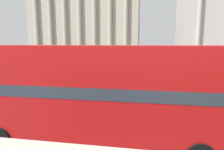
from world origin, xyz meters
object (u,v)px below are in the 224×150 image
traffic_light_near (158,70)px  pedestrian_red (159,66)px  double_decker_bus (99,91)px  pedestrian_blue (141,83)px  plaza_building_left (87,24)px  traffic_light_mid (177,59)px

traffic_light_near → pedestrian_red: traffic_light_near is taller
double_decker_bus → pedestrian_blue: (1.55, 9.18, -1.46)m
double_decker_bus → plaza_building_left: plaza_building_left is taller
traffic_light_near → double_decker_bus: bearing=-115.6°
pedestrian_blue → plaza_building_left: bearing=7.7°
double_decker_bus → traffic_light_near: 6.38m
pedestrian_red → traffic_light_mid: bearing=-162.5°
double_decker_bus → traffic_light_mid: 15.51m
plaza_building_left → traffic_light_near: (15.76, -36.17, -6.51)m
traffic_light_near → pedestrian_red: (1.06, 16.04, -1.60)m
double_decker_bus → traffic_light_near: size_ratio=2.66×
traffic_light_near → traffic_light_mid: size_ratio=0.99×
pedestrian_red → plaza_building_left: bearing=46.2°
traffic_light_near → pedestrian_blue: 3.99m
double_decker_bus → traffic_light_mid: double_decker_bus is taller
double_decker_bus → pedestrian_red: 22.18m
traffic_light_mid → pedestrian_red: (-1.43, 7.21, -1.64)m
traffic_light_near → pedestrian_red: size_ratio=2.34×
pedestrian_blue → pedestrian_red: (2.27, 12.61, 0.05)m
traffic_light_mid → pedestrian_red: 7.53m
double_decker_bus → pedestrian_red: bearing=78.6°
double_decker_bus → plaza_building_left: size_ratio=0.39×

